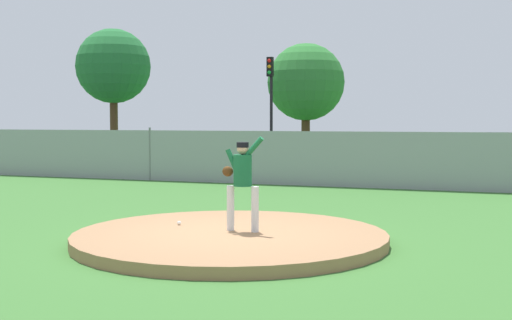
{
  "coord_description": "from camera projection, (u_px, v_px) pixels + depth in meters",
  "views": [
    {
      "loc": [
        4.25,
        -10.39,
        2.12
      ],
      "look_at": [
        0.06,
        1.12,
        1.37
      ],
      "focal_mm": 46.02,
      "sensor_mm": 36.0,
      "label": 1
    }
  ],
  "objects": [
    {
      "name": "tree_slender_far",
      "position": [
        113.0,
        67.0,
        36.12
      ],
      "size": [
        4.1,
        4.1,
        7.15
      ],
      "color": "#4C331E",
      "rests_on": "ground_plane"
    },
    {
      "name": "pitcher_youth",
      "position": [
        242.0,
        176.0,
        11.34
      ],
      "size": [
        0.79,
        0.32,
        1.66
      ],
      "color": "silver",
      "rests_on": "pitchers_mound"
    },
    {
      "name": "pitchers_mound",
      "position": [
        230.0,
        237.0,
        11.32
      ],
      "size": [
        5.41,
        5.41,
        0.19
      ],
      "primitive_type": "cylinder",
      "color": "#99704C",
      "rests_on": "ground_plane"
    },
    {
      "name": "baseball",
      "position": [
        179.0,
        223.0,
        12.06
      ],
      "size": [
        0.07,
        0.07,
        0.07
      ],
      "primitive_type": "sphere",
      "color": "white",
      "rests_on": "pitchers_mound"
    },
    {
      "name": "parked_car_slate",
      "position": [
        373.0,
        155.0,
        24.94
      ],
      "size": [
        1.98,
        4.52,
        1.66
      ],
      "color": "slate",
      "rests_on": "ground_plane"
    },
    {
      "name": "ground_plane",
      "position": [
        318.0,
        202.0,
        16.95
      ],
      "size": [
        80.0,
        80.0,
        0.0
      ],
      "primitive_type": "plane",
      "color": "#386B2D"
    },
    {
      "name": "asphalt_strip",
      "position": [
        375.0,
        176.0,
        24.92
      ],
      "size": [
        44.0,
        7.0,
        0.01
      ],
      "primitive_type": "cube",
      "color": "#2B2B2D",
      "rests_on": "ground_plane"
    },
    {
      "name": "traffic_light_near",
      "position": [
        271.0,
        92.0,
        30.76
      ],
      "size": [
        0.28,
        0.46,
        5.07
      ],
      "color": "black",
      "rests_on": "ground_plane"
    },
    {
      "name": "parked_car_charcoal",
      "position": [
        135.0,
        151.0,
        28.41
      ],
      "size": [
        1.9,
        4.19,
        1.61
      ],
      "color": "#232328",
      "rests_on": "ground_plane"
    },
    {
      "name": "tree_broad_right",
      "position": [
        306.0,
        82.0,
        34.27
      ],
      "size": [
        4.04,
        4.04,
        6.13
      ],
      "color": "#4C331E",
      "rests_on": "ground_plane"
    },
    {
      "name": "chainlink_fence",
      "position": [
        350.0,
        159.0,
        20.65
      ],
      "size": [
        35.83,
        0.07,
        1.87
      ],
      "color": "gray",
      "rests_on": "ground_plane"
    },
    {
      "name": "parked_car_burgundy",
      "position": [
        507.0,
        157.0,
        23.55
      ],
      "size": [
        2.03,
        4.84,
        1.67
      ],
      "color": "maroon",
      "rests_on": "ground_plane"
    },
    {
      "name": "parked_car_navy",
      "position": [
        221.0,
        152.0,
        27.5
      ],
      "size": [
        1.83,
        4.52,
        1.63
      ],
      "color": "#161E4C",
      "rests_on": "ground_plane"
    }
  ]
}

